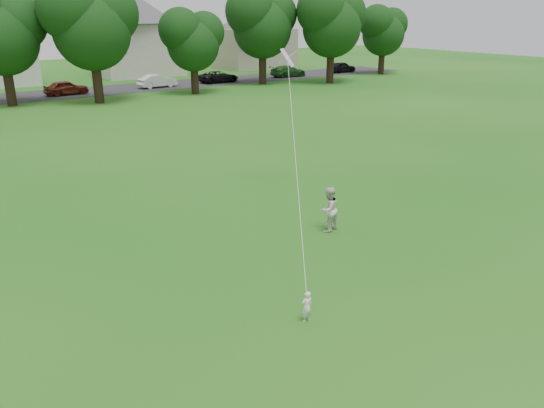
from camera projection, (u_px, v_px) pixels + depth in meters
ground at (304, 320)px, 12.85m from camera, size 160.00×160.00×0.00m
street at (4, 98)px, 45.35m from camera, size 90.00×7.00×0.01m
toddler at (307, 307)px, 12.64m from camera, size 0.31×0.22×0.81m
older_boy at (329, 209)px, 17.80m from camera, size 0.87×0.74×1.55m
kite at (295, 149)px, 16.74m from camera, size 3.37×4.87×11.59m
tree_row at (32, 25)px, 39.87m from camera, size 82.83×9.24×9.85m
parked_cars at (79, 87)px, 47.63m from camera, size 71.30×2.24×1.28m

